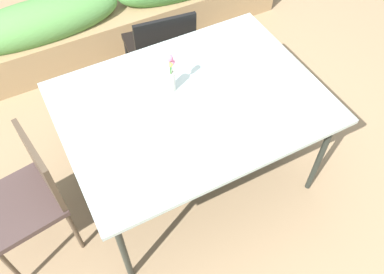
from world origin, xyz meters
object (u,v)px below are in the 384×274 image
object	(u,v)px
chair_far_side	(161,48)
chair_end_left	(28,194)
dining_table	(192,106)
planter_box	(121,14)
flower_vase	(170,77)

from	to	relation	value
chair_far_side	chair_end_left	bearing A→B (deg)	-138.51
dining_table	planter_box	xyz separation A→B (m)	(0.14, 1.65, -0.43)
chair_end_left	flower_vase	distance (m)	1.06
chair_far_side	flower_vase	xyz separation A→B (m)	(-0.25, -0.71, 0.40)
dining_table	planter_box	size ratio (longest dim) A/B	0.49
dining_table	chair_far_side	distance (m)	0.90
planter_box	flower_vase	bearing A→B (deg)	-97.71
dining_table	chair_end_left	size ratio (longest dim) A/B	1.72
chair_end_left	planter_box	bearing A→B (deg)	-44.61
dining_table	flower_vase	bearing A→B (deg)	115.59
dining_table	flower_vase	world-z (taller)	flower_vase
chair_far_side	flower_vase	bearing A→B (deg)	-101.90
dining_table	chair_far_side	xyz separation A→B (m)	(0.18, 0.85, -0.25)
chair_far_side	planter_box	bearing A→B (deg)	100.21
chair_end_left	dining_table	bearing A→B (deg)	-99.17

